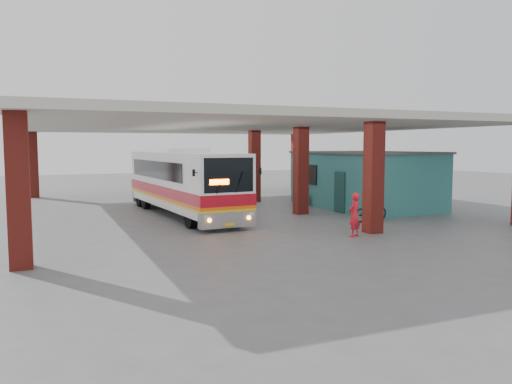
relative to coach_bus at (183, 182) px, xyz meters
The scene contains 8 objects.
ground 5.68m from the coach_bus, 61.52° to the right, with size 90.00×90.00×0.00m, color #515154.
brick_columns 4.06m from the coach_bus, ahead, with size 20.10×21.60×4.35m.
canopy_roof 4.55m from the coach_bus, 29.09° to the left, with size 21.00×23.00×0.30m, color beige.
shop_building 10.12m from the coach_bus, ahead, with size 5.20×8.20×3.11m.
coach_bus is the anchor object (origin of this frame).
motorcycle 9.10m from the coach_bus, 36.07° to the right, with size 0.66×1.88×0.99m, color black.
pedestrian 9.38m from the coach_bus, 61.73° to the right, with size 0.60×0.40×1.65m, color red.
red_chair 7.45m from the coach_bus, ahead, with size 0.40×0.40×0.72m.
Camera 1 is at (-8.81, -19.09, 3.39)m, focal length 35.00 mm.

